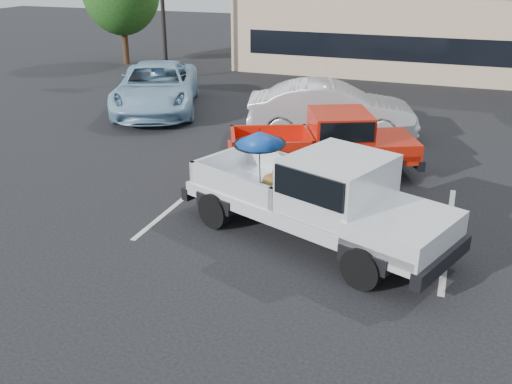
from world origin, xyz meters
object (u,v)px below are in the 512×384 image
red_pickup (333,141)px  silver_sedan (331,110)px  silver_pickup (327,195)px  blue_suv (157,87)px

red_pickup → silver_sedan: size_ratio=1.02×
silver_pickup → red_pickup: bearing=122.4°
red_pickup → blue_suv: 8.72m
silver_sedan → blue_suv: size_ratio=0.85×
silver_pickup → silver_sedan: 7.32m
red_pickup → silver_sedan: (-0.80, 3.25, -0.05)m
blue_suv → silver_sedan: bearing=-32.1°
silver_pickup → red_pickup: (-0.75, 3.91, -0.14)m
red_pickup → blue_suv: blue_suv is taller
silver_pickup → silver_sedan: silver_pickup is taller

